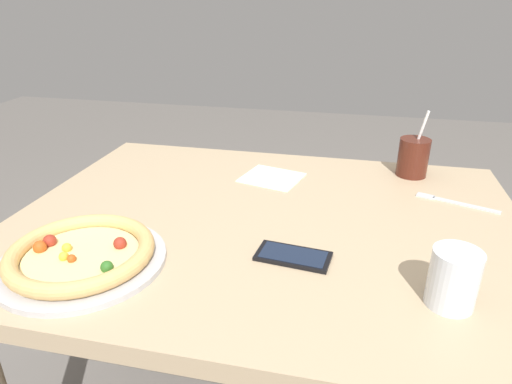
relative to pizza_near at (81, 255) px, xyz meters
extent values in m
cube|color=tan|center=(0.32, 0.27, -0.04)|extent=(1.21, 0.92, 0.04)
cylinder|color=#89765B|center=(-0.20, 0.65, -0.42)|extent=(0.07, 0.07, 0.71)
cylinder|color=#89765B|center=(0.84, 0.65, -0.42)|extent=(0.07, 0.07, 0.71)
cylinder|color=#B7B7BC|center=(0.00, 0.00, -0.01)|extent=(0.33, 0.33, 0.01)
cylinder|color=#EFD68C|center=(0.00, 0.00, 0.00)|extent=(0.22, 0.22, 0.01)
torus|color=tan|center=(0.00, 0.00, 0.01)|extent=(0.29, 0.29, 0.03)
sphere|color=maroon|center=(0.06, 0.04, 0.01)|extent=(0.03, 0.03, 0.03)
sphere|color=maroon|center=(-0.08, 0.02, 0.01)|extent=(0.03, 0.03, 0.03)
sphere|color=#BF4C19|center=(0.00, -0.03, 0.01)|extent=(0.02, 0.02, 0.02)
sphere|color=gold|center=(-0.04, 0.01, 0.01)|extent=(0.02, 0.02, 0.02)
sphere|color=#BF4C19|center=(-0.09, -0.01, 0.01)|extent=(0.03, 0.03, 0.03)
sphere|color=#2D6623|center=(0.08, -0.04, 0.01)|extent=(0.02, 0.02, 0.02)
sphere|color=gold|center=(-0.02, -0.02, 0.01)|extent=(0.02, 0.02, 0.02)
cylinder|color=#4C1E14|center=(0.68, 0.63, 0.03)|extent=(0.09, 0.09, 0.11)
cylinder|color=white|center=(0.69, 0.63, 0.12)|extent=(0.03, 0.02, 0.10)
cylinder|color=silver|center=(0.69, 0.03, 0.03)|extent=(0.08, 0.08, 0.10)
cube|color=white|center=(0.69, 0.02, 0.07)|extent=(0.03, 0.03, 0.02)
cube|color=white|center=(0.68, 0.03, 0.06)|extent=(0.03, 0.03, 0.02)
cube|color=white|center=(0.29, 0.52, -0.02)|extent=(0.19, 0.18, 0.00)
cube|color=silver|center=(0.80, 0.45, -0.02)|extent=(0.15, 0.07, 0.00)
cube|color=silver|center=(0.70, 0.48, -0.02)|extent=(0.05, 0.04, 0.00)
cube|color=black|center=(0.41, 0.11, -0.02)|extent=(0.16, 0.09, 0.01)
cube|color=#192338|center=(0.41, 0.11, -0.01)|extent=(0.14, 0.08, 0.00)
camera|label=1|loc=(0.50, -0.65, 0.48)|focal=31.16mm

